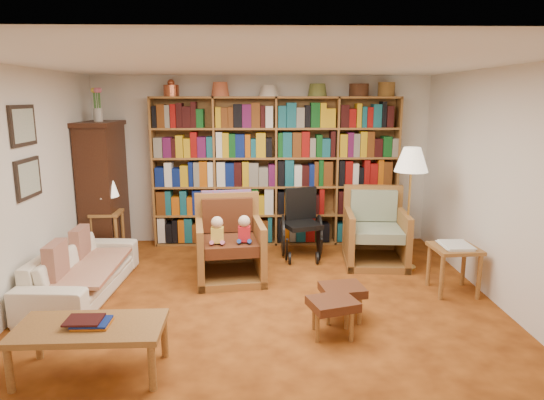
{
  "coord_description": "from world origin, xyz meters",
  "views": [
    {
      "loc": [
        -0.05,
        -4.8,
        2.18
      ],
      "look_at": [
        0.1,
        0.6,
        1.04
      ],
      "focal_mm": 32.0,
      "sensor_mm": 36.0,
      "label": 1
    }
  ],
  "objects_px": {
    "armchair_sage": "(374,234)",
    "floor_lamp": "(411,165)",
    "side_table_lamp": "(107,224)",
    "coffee_table": "(90,331)",
    "footstool_b": "(333,306)",
    "sofa": "(82,271)",
    "armchair_leather": "(230,244)",
    "footstool_a": "(342,292)",
    "wheelchair": "(301,226)",
    "side_table_papers": "(454,254)"
  },
  "relations": [
    {
      "from": "armchair_sage",
      "to": "floor_lamp",
      "type": "relative_size",
      "value": 0.64
    },
    {
      "from": "side_table_lamp",
      "to": "coffee_table",
      "type": "xyz_separation_m",
      "value": [
        0.75,
        -2.95,
        -0.1
      ]
    },
    {
      "from": "side_table_lamp",
      "to": "footstool_b",
      "type": "xyz_separation_m",
      "value": [
        2.78,
        -2.36,
        -0.18
      ]
    },
    {
      "from": "sofa",
      "to": "floor_lamp",
      "type": "xyz_separation_m",
      "value": [
        3.91,
        0.73,
        1.09
      ]
    },
    {
      "from": "armchair_leather",
      "to": "footstool_a",
      "type": "relative_size",
      "value": 2.22
    },
    {
      "from": "side_table_lamp",
      "to": "armchair_leather",
      "type": "relative_size",
      "value": 0.63
    },
    {
      "from": "armchair_leather",
      "to": "armchair_sage",
      "type": "distance_m",
      "value": 1.97
    },
    {
      "from": "armchair_leather",
      "to": "footstool_b",
      "type": "bearing_deg",
      "value": -56.76
    },
    {
      "from": "wheelchair",
      "to": "side_table_papers",
      "type": "bearing_deg",
      "value": -40.51
    },
    {
      "from": "floor_lamp",
      "to": "side_table_papers",
      "type": "bearing_deg",
      "value": -69.9
    },
    {
      "from": "wheelchair",
      "to": "footstool_b",
      "type": "bearing_deg",
      "value": -87.8
    },
    {
      "from": "wheelchair",
      "to": "sofa",
      "type": "bearing_deg",
      "value": -153.29
    },
    {
      "from": "sofa",
      "to": "footstool_a",
      "type": "relative_size",
      "value": 3.99
    },
    {
      "from": "coffee_table",
      "to": "footstool_b",
      "type": "bearing_deg",
      "value": 16.25
    },
    {
      "from": "side_table_lamp",
      "to": "side_table_papers",
      "type": "distance_m",
      "value": 4.51
    },
    {
      "from": "coffee_table",
      "to": "side_table_lamp",
      "type": "bearing_deg",
      "value": 104.34
    },
    {
      "from": "footstool_a",
      "to": "floor_lamp",
      "type": "bearing_deg",
      "value": 53.42
    },
    {
      "from": "sofa",
      "to": "footstool_b",
      "type": "height_order",
      "value": "sofa"
    },
    {
      "from": "armchair_sage",
      "to": "footstool_b",
      "type": "relative_size",
      "value": 1.99
    },
    {
      "from": "sofa",
      "to": "side_table_lamp",
      "type": "bearing_deg",
      "value": 7.16
    },
    {
      "from": "armchair_leather",
      "to": "footstool_b",
      "type": "xyz_separation_m",
      "value": [
        1.04,
        -1.58,
        -0.13
      ]
    },
    {
      "from": "coffee_table",
      "to": "armchair_sage",
      "type": "bearing_deg",
      "value": 42.8
    },
    {
      "from": "floor_lamp",
      "to": "coffee_table",
      "type": "relative_size",
      "value": 1.35
    },
    {
      "from": "side_table_papers",
      "to": "footstool_b",
      "type": "xyz_separation_m",
      "value": [
        -1.52,
        -0.99,
        -0.16
      ]
    },
    {
      "from": "side_table_lamp",
      "to": "coffee_table",
      "type": "height_order",
      "value": "side_table_lamp"
    },
    {
      "from": "footstool_b",
      "to": "side_table_papers",
      "type": "bearing_deg",
      "value": 33.0
    },
    {
      "from": "wheelchair",
      "to": "footstool_b",
      "type": "height_order",
      "value": "wheelchair"
    },
    {
      "from": "armchair_sage",
      "to": "side_table_papers",
      "type": "bearing_deg",
      "value": -59.21
    },
    {
      "from": "sofa",
      "to": "armchair_leather",
      "type": "distance_m",
      "value": 1.73
    },
    {
      "from": "side_table_lamp",
      "to": "armchair_sage",
      "type": "height_order",
      "value": "armchair_sage"
    },
    {
      "from": "side_table_lamp",
      "to": "wheelchair",
      "type": "relative_size",
      "value": 0.68
    },
    {
      "from": "side_table_papers",
      "to": "footstool_a",
      "type": "xyz_separation_m",
      "value": [
        -1.38,
        -0.65,
        -0.17
      ]
    },
    {
      "from": "footstool_b",
      "to": "coffee_table",
      "type": "bearing_deg",
      "value": -163.75
    },
    {
      "from": "side_table_papers",
      "to": "floor_lamp",
      "type": "bearing_deg",
      "value": 110.1
    },
    {
      "from": "side_table_lamp",
      "to": "footstool_a",
      "type": "distance_m",
      "value": 3.56
    },
    {
      "from": "sofa",
      "to": "armchair_sage",
      "type": "relative_size",
      "value": 1.85
    },
    {
      "from": "coffee_table",
      "to": "armchair_leather",
      "type": "bearing_deg",
      "value": 65.54
    },
    {
      "from": "wheelchair",
      "to": "side_table_papers",
      "type": "xyz_separation_m",
      "value": [
        1.61,
        -1.38,
        0.02
      ]
    },
    {
      "from": "wheelchair",
      "to": "side_table_papers",
      "type": "relative_size",
      "value": 1.65
    },
    {
      "from": "sofa",
      "to": "footstool_b",
      "type": "xyz_separation_m",
      "value": [
        2.68,
        -1.06,
        0.02
      ]
    },
    {
      "from": "wheelchair",
      "to": "footstool_b",
      "type": "distance_m",
      "value": 2.37
    },
    {
      "from": "side_table_lamp",
      "to": "footstool_b",
      "type": "height_order",
      "value": "side_table_lamp"
    },
    {
      "from": "armchair_leather",
      "to": "side_table_papers",
      "type": "distance_m",
      "value": 2.63
    },
    {
      "from": "footstool_b",
      "to": "floor_lamp",
      "type": "bearing_deg",
      "value": 55.63
    },
    {
      "from": "sofa",
      "to": "wheelchair",
      "type": "height_order",
      "value": "wheelchair"
    },
    {
      "from": "side_table_lamp",
      "to": "floor_lamp",
      "type": "relative_size",
      "value": 0.41
    },
    {
      "from": "side_table_lamp",
      "to": "armchair_sage",
      "type": "bearing_deg",
      "value": -4.29
    },
    {
      "from": "armchair_leather",
      "to": "sofa",
      "type": "bearing_deg",
      "value": -162.47
    },
    {
      "from": "wheelchair",
      "to": "footstool_a",
      "type": "bearing_deg",
      "value": -83.37
    },
    {
      "from": "wheelchair",
      "to": "footstool_a",
      "type": "height_order",
      "value": "wheelchair"
    }
  ]
}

